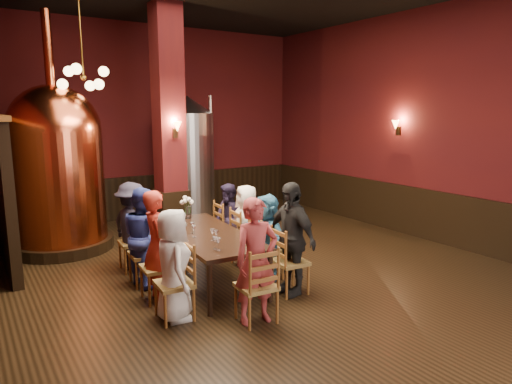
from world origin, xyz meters
TOP-DOWN VIEW (x-y plane):
  - room at (0.00, 0.00)m, footprint 10.00×10.02m
  - wainscot_right at (3.96, 0.00)m, footprint 0.08×9.90m
  - wainscot_back at (0.00, 4.96)m, footprint 7.90×0.08m
  - column at (-0.30, 2.80)m, footprint 0.58×0.58m
  - partition at (-3.20, 3.20)m, footprint 0.22×3.50m
  - pendant_cluster at (-1.80, 2.90)m, footprint 0.90×0.90m
  - sconce_wall at (3.90, 0.80)m, footprint 0.20×0.20m
  - sconce_column at (-0.30, 2.50)m, footprint 0.20×0.20m
  - dining_table at (-0.75, 0.40)m, footprint 1.17×2.47m
  - chair_0 at (-1.67, -0.54)m, footprint 0.49×0.49m
  - person_0 at (-1.67, -0.54)m, footprint 0.56×0.75m
  - chair_1 at (-1.62, 0.13)m, footprint 0.49×0.49m
  - person_1 at (-1.62, 0.13)m, footprint 0.43×0.60m
  - chair_2 at (-1.57, 0.79)m, footprint 0.49×0.49m
  - person_2 at (-1.57, 0.79)m, footprint 0.45×0.75m
  - chair_3 at (-1.52, 1.46)m, footprint 0.49×0.49m
  - person_3 at (-1.52, 1.46)m, footprint 0.74×1.03m
  - chair_4 at (0.03, -0.66)m, footprint 0.49×0.49m
  - person_4 at (0.03, -0.66)m, footprint 0.45×0.96m
  - chair_5 at (0.08, 0.01)m, footprint 0.49×0.49m
  - person_5 at (0.08, 0.01)m, footprint 0.47×1.24m
  - chair_6 at (0.13, 0.67)m, footprint 0.49×0.49m
  - person_6 at (0.13, 0.67)m, footprint 0.57×0.74m
  - chair_7 at (0.17, 1.34)m, footprint 0.49×0.49m
  - person_7 at (0.17, 1.34)m, footprint 0.36×0.65m
  - chair_8 at (-0.86, -1.15)m, footprint 0.49×0.49m
  - person_8 at (-0.86, -1.15)m, footprint 0.60×0.43m
  - copper_kettle at (-2.27, 3.27)m, footprint 1.96×1.96m
  - steel_vessel at (0.72, 4.19)m, footprint 1.47×1.47m
  - rose_vase at (-0.59, 1.39)m, footprint 0.23×0.23m
  - wine_glass_0 at (-0.87, -0.03)m, footprint 0.07×0.07m
  - wine_glass_1 at (-0.86, -0.13)m, footprint 0.07×0.07m
  - wine_glass_2 at (-1.01, -0.47)m, footprint 0.07×0.07m
  - wine_glass_3 at (-0.94, 0.47)m, footprint 0.07×0.07m
  - wine_glass_4 at (-1.01, 0.26)m, footprint 0.07×0.07m
  - wine_glass_5 at (-1.02, -0.40)m, footprint 0.07×0.07m

SIDE VIEW (x-z plane):
  - chair_0 at x=-1.67m, z-range 0.00..0.92m
  - chair_1 at x=-1.62m, z-range 0.00..0.92m
  - chair_2 at x=-1.57m, z-range 0.00..0.92m
  - chair_3 at x=-1.52m, z-range 0.00..0.92m
  - chair_4 at x=0.03m, z-range 0.00..0.92m
  - chair_5 at x=0.08m, z-range 0.00..0.92m
  - chair_6 at x=0.13m, z-range 0.00..0.92m
  - chair_7 at x=0.17m, z-range 0.00..0.92m
  - chair_8 at x=-0.86m, z-range 0.00..0.92m
  - wainscot_right at x=3.96m, z-range 0.00..1.00m
  - wainscot_back at x=0.00m, z-range 0.00..1.00m
  - person_7 at x=0.17m, z-range 0.00..1.27m
  - person_5 at x=0.08m, z-range 0.00..1.32m
  - person_6 at x=0.13m, z-range 0.00..1.35m
  - dining_table at x=-0.75m, z-range 0.31..1.06m
  - person_0 at x=-1.67m, z-range 0.00..1.39m
  - person_3 at x=-1.52m, z-range 0.00..1.44m
  - person_2 at x=-1.57m, z-range 0.00..1.46m
  - person_1 at x=-1.62m, z-range 0.00..1.52m
  - person_8 at x=-0.86m, z-range 0.00..1.55m
  - person_4 at x=0.03m, z-range 0.00..1.59m
  - wine_glass_0 at x=-0.87m, z-range 0.75..0.92m
  - wine_glass_1 at x=-0.86m, z-range 0.75..0.92m
  - wine_glass_2 at x=-1.01m, z-range 0.75..0.92m
  - wine_glass_3 at x=-0.94m, z-range 0.75..0.92m
  - wine_glass_4 at x=-1.01m, z-range 0.75..0.92m
  - wine_glass_5 at x=-1.02m, z-range 0.75..0.92m
  - rose_vase at x=-0.59m, z-range 0.81..1.19m
  - partition at x=-3.20m, z-range 0.00..2.40m
  - steel_vessel at x=0.72m, z-range 0.00..2.87m
  - copper_kettle at x=-2.27m, z-range -0.57..3.67m
  - sconce_wall at x=3.90m, z-range 2.02..2.38m
  - sconce_column at x=-0.30m, z-range 2.02..2.38m
  - room at x=0.00m, z-range 0.00..4.50m
  - column at x=-0.30m, z-range 0.00..4.50m
  - pendant_cluster at x=-1.80m, z-range 2.25..3.95m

